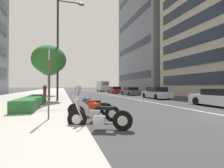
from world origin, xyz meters
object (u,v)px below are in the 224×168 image
(car_lead_in_lane, at_px, (115,90))
(pedestrian_on_plaza, at_px, (45,90))
(delivery_van_ahead, at_px, (103,86))
(street_lamp_with_banners, at_px, (61,41))
(car_far_down_avenue, at_px, (223,98))
(street_tree_near_plaza_corner, at_px, (50,66))
(motorcycle_nearest_camera, at_px, (99,117))
(parking_sign_by_curb, at_px, (49,75))
(motorcycle_mid_row, at_px, (94,111))
(street_tree_far_plaza, at_px, (49,60))
(motorcycle_under_tarp, at_px, (90,107))
(car_mid_block_traffic, at_px, (156,93))
(car_approaching_light, at_px, (131,91))

(car_lead_in_lane, height_order, pedestrian_on_plaza, pedestrian_on_plaza)
(delivery_van_ahead, distance_m, street_lamp_with_banners, 31.87)
(car_far_down_avenue, xyz_separation_m, street_tree_near_plaza_corner, (16.69, 12.64, 3.72))
(motorcycle_nearest_camera, relative_size, parking_sign_by_curb, 0.74)
(car_far_down_avenue, xyz_separation_m, street_lamp_with_banners, (6.83, 10.95, 4.98))
(motorcycle_mid_row, relative_size, street_tree_near_plaza_corner, 0.37)
(street_tree_near_plaza_corner, bearing_deg, pedestrian_on_plaza, 168.82)
(street_tree_far_plaza, bearing_deg, street_lamp_with_banners, -113.52)
(car_far_down_avenue, bearing_deg, street_tree_far_plaza, 59.10)
(motorcycle_under_tarp, xyz_separation_m, car_lead_in_lane, (24.74, -9.11, 0.22))
(motorcycle_under_tarp, bearing_deg, motorcycle_mid_row, 102.03)
(car_mid_block_traffic, distance_m, street_tree_far_plaza, 12.42)
(motorcycle_nearest_camera, relative_size, car_lead_in_lane, 0.45)
(parking_sign_by_curb, distance_m, street_lamp_with_banners, 9.56)
(street_tree_far_plaza, bearing_deg, car_mid_block_traffic, -83.96)
(car_far_down_avenue, height_order, car_approaching_light, car_approaching_light)
(motorcycle_nearest_camera, relative_size, motorcycle_under_tarp, 0.96)
(parking_sign_by_curb, bearing_deg, street_tree_near_plaza_corner, 3.88)
(car_approaching_light, distance_m, pedestrian_on_plaza, 13.29)
(car_lead_in_lane, height_order, street_tree_near_plaza_corner, street_tree_near_plaza_corner)
(motorcycle_mid_row, bearing_deg, car_lead_in_lane, -88.46)
(street_tree_far_plaza, bearing_deg, street_tree_near_plaza_corner, 3.72)
(delivery_van_ahead, bearing_deg, car_mid_block_traffic, 178.73)
(car_far_down_avenue, distance_m, street_tree_near_plaza_corner, 21.27)
(delivery_van_ahead, height_order, parking_sign_by_curb, parking_sign_by_curb)
(car_mid_block_traffic, height_order, car_lead_in_lane, car_lead_in_lane)
(motorcycle_mid_row, bearing_deg, car_approaching_light, -96.05)
(street_tree_far_plaza, relative_size, pedestrian_on_plaza, 3.26)
(car_far_down_avenue, distance_m, car_mid_block_traffic, 8.56)
(car_approaching_light, xyz_separation_m, street_tree_near_plaza_corner, (-0.06, 12.67, 3.71))
(car_mid_block_traffic, bearing_deg, delivery_van_ahead, 1.52)
(street_lamp_with_banners, bearing_deg, car_mid_block_traffic, -80.91)
(car_mid_block_traffic, distance_m, car_approaching_light, 8.20)
(car_approaching_light, relative_size, delivery_van_ahead, 0.73)
(motorcycle_mid_row, bearing_deg, street_lamp_with_banners, -60.52)
(car_mid_block_traffic, distance_m, street_lamp_with_banners, 12.03)
(car_approaching_light, bearing_deg, car_lead_in_lane, 2.67)
(street_tree_far_plaza, bearing_deg, pedestrian_on_plaza, 8.14)
(street_tree_far_plaza, bearing_deg, motorcycle_under_tarp, -163.32)
(car_lead_in_lane, bearing_deg, motorcycle_mid_row, 159.14)
(motorcycle_nearest_camera, xyz_separation_m, motorcycle_under_tarp, (2.63, -0.11, 0.01))
(motorcycle_mid_row, height_order, parking_sign_by_curb, parking_sign_by_curb)
(motorcycle_under_tarp, height_order, delivery_van_ahead, delivery_van_ahead)
(car_far_down_avenue, relative_size, street_tree_near_plaza_corner, 0.84)
(street_tree_far_plaza, height_order, street_tree_near_plaza_corner, street_tree_near_plaza_corner)
(motorcycle_mid_row, bearing_deg, parking_sign_by_curb, 14.94)
(car_approaching_light, bearing_deg, motorcycle_mid_row, 151.72)
(car_far_down_avenue, height_order, parking_sign_by_curb, parking_sign_by_curb)
(motorcycle_nearest_camera, bearing_deg, street_tree_far_plaza, -52.59)
(delivery_van_ahead, bearing_deg, street_tree_far_plaza, 156.56)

